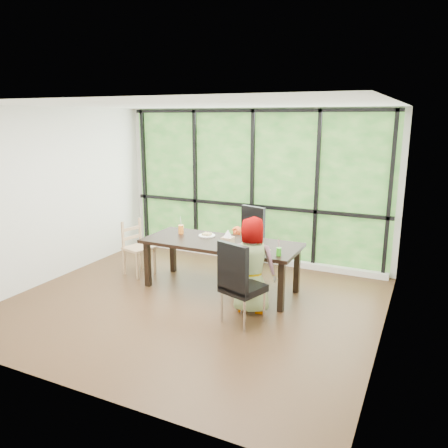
{
  "coord_description": "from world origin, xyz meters",
  "views": [
    {
      "loc": [
        2.86,
        -5.02,
        2.55
      ],
      "look_at": [
        0.23,
        0.55,
        1.05
      ],
      "focal_mm": 35.41,
      "sensor_mm": 36.0,
      "label": 1
    }
  ],
  "objects_px": {
    "chair_window_leather": "(246,240)",
    "orange_cup": "(181,229)",
    "child_toddler": "(236,252)",
    "plate_far": "(207,236)",
    "dining_table": "(221,265)",
    "plate_near": "(258,251)",
    "chair_end_beech": "(139,248)",
    "tissue_box": "(228,241)",
    "green_cup": "(279,252)",
    "child_older": "(251,265)",
    "chair_interior_leather": "(243,282)"
  },
  "relations": [
    {
      "from": "chair_window_leather",
      "to": "orange_cup",
      "type": "distance_m",
      "value": 1.15
    },
    {
      "from": "child_toddler",
      "to": "plate_far",
      "type": "height_order",
      "value": "child_toddler"
    },
    {
      "from": "chair_window_leather",
      "to": "child_toddler",
      "type": "relative_size",
      "value": 1.27
    },
    {
      "from": "dining_table",
      "to": "plate_near",
      "type": "relative_size",
      "value": 10.52
    },
    {
      "from": "chair_end_beech",
      "to": "plate_far",
      "type": "distance_m",
      "value": 1.23
    },
    {
      "from": "child_toddler",
      "to": "orange_cup",
      "type": "xyz_separation_m",
      "value": [
        -0.77,
        -0.41,
        0.39
      ]
    },
    {
      "from": "chair_end_beech",
      "to": "tissue_box",
      "type": "relative_size",
      "value": 5.92
    },
    {
      "from": "plate_far",
      "to": "green_cup",
      "type": "xyz_separation_m",
      "value": [
        1.32,
        -0.47,
        0.05
      ]
    },
    {
      "from": "chair_window_leather",
      "to": "green_cup",
      "type": "relative_size",
      "value": 10.04
    },
    {
      "from": "plate_near",
      "to": "orange_cup",
      "type": "height_order",
      "value": "orange_cup"
    },
    {
      "from": "plate_far",
      "to": "plate_near",
      "type": "distance_m",
      "value": 1.08
    },
    {
      "from": "orange_cup",
      "to": "green_cup",
      "type": "distance_m",
      "value": 1.81
    },
    {
      "from": "chair_end_beech",
      "to": "child_toddler",
      "type": "distance_m",
      "value": 1.6
    },
    {
      "from": "chair_window_leather",
      "to": "chair_end_beech",
      "type": "distance_m",
      "value": 1.78
    },
    {
      "from": "child_older",
      "to": "chair_interior_leather",
      "type": "bearing_deg",
      "value": 84.49
    },
    {
      "from": "chair_interior_leather",
      "to": "plate_far",
      "type": "distance_m",
      "value": 1.52
    },
    {
      "from": "chair_end_beech",
      "to": "plate_far",
      "type": "height_order",
      "value": "chair_end_beech"
    },
    {
      "from": "chair_end_beech",
      "to": "orange_cup",
      "type": "distance_m",
      "value": 0.83
    },
    {
      "from": "dining_table",
      "to": "plate_far",
      "type": "distance_m",
      "value": 0.54
    },
    {
      "from": "chair_window_leather",
      "to": "plate_far",
      "type": "height_order",
      "value": "chair_window_leather"
    },
    {
      "from": "dining_table",
      "to": "chair_end_beech",
      "type": "bearing_deg",
      "value": 179.28
    },
    {
      "from": "dining_table",
      "to": "green_cup",
      "type": "xyz_separation_m",
      "value": [
        0.99,
        -0.28,
        0.43
      ]
    },
    {
      "from": "dining_table",
      "to": "green_cup",
      "type": "bearing_deg",
      "value": -15.79
    },
    {
      "from": "plate_far",
      "to": "tissue_box",
      "type": "relative_size",
      "value": 1.69
    },
    {
      "from": "plate_near",
      "to": "orange_cup",
      "type": "distance_m",
      "value": 1.49
    },
    {
      "from": "orange_cup",
      "to": "tissue_box",
      "type": "xyz_separation_m",
      "value": [
        0.96,
        -0.31,
        -0.0
      ]
    },
    {
      "from": "dining_table",
      "to": "tissue_box",
      "type": "height_order",
      "value": "tissue_box"
    },
    {
      "from": "dining_table",
      "to": "green_cup",
      "type": "height_order",
      "value": "green_cup"
    },
    {
      "from": "chair_end_beech",
      "to": "chair_interior_leather",
      "type": "bearing_deg",
      "value": -97.34
    },
    {
      "from": "dining_table",
      "to": "plate_near",
      "type": "height_order",
      "value": "plate_near"
    },
    {
      "from": "child_older",
      "to": "orange_cup",
      "type": "distance_m",
      "value": 1.62
    },
    {
      "from": "orange_cup",
      "to": "tissue_box",
      "type": "bearing_deg",
      "value": -17.66
    },
    {
      "from": "orange_cup",
      "to": "green_cup",
      "type": "xyz_separation_m",
      "value": [
        1.76,
        -0.43,
        -0.01
      ]
    },
    {
      "from": "child_older",
      "to": "orange_cup",
      "type": "height_order",
      "value": "child_older"
    },
    {
      "from": "orange_cup",
      "to": "plate_near",
      "type": "bearing_deg",
      "value": -14.14
    },
    {
      "from": "dining_table",
      "to": "child_toddler",
      "type": "relative_size",
      "value": 2.75
    },
    {
      "from": "dining_table",
      "to": "plate_far",
      "type": "relative_size",
      "value": 9.12
    },
    {
      "from": "chair_end_beech",
      "to": "orange_cup",
      "type": "height_order",
      "value": "chair_end_beech"
    },
    {
      "from": "dining_table",
      "to": "child_toddler",
      "type": "distance_m",
      "value": 0.56
    },
    {
      "from": "dining_table",
      "to": "child_older",
      "type": "distance_m",
      "value": 0.91
    },
    {
      "from": "chair_interior_leather",
      "to": "green_cup",
      "type": "xyz_separation_m",
      "value": [
        0.26,
        0.6,
        0.26
      ]
    },
    {
      "from": "plate_far",
      "to": "plate_near",
      "type": "xyz_separation_m",
      "value": [
        1.0,
        -0.4,
        -0.0
      ]
    },
    {
      "from": "child_toddler",
      "to": "chair_interior_leather",
      "type": "bearing_deg",
      "value": -40.8
    },
    {
      "from": "plate_near",
      "to": "chair_window_leather",
      "type": "bearing_deg",
      "value": 119.63
    },
    {
      "from": "dining_table",
      "to": "chair_window_leather",
      "type": "xyz_separation_m",
      "value": [
        0.01,
        0.94,
        0.17
      ]
    },
    {
      "from": "chair_interior_leather",
      "to": "plate_far",
      "type": "xyz_separation_m",
      "value": [
        -1.07,
        1.07,
        0.22
      ]
    },
    {
      "from": "chair_end_beech",
      "to": "tissue_box",
      "type": "xyz_separation_m",
      "value": [
        1.69,
        -0.18,
        0.37
      ]
    },
    {
      "from": "child_older",
      "to": "tissue_box",
      "type": "relative_size",
      "value": 8.53
    },
    {
      "from": "chair_interior_leather",
      "to": "tissue_box",
      "type": "height_order",
      "value": "chair_interior_leather"
    },
    {
      "from": "chair_window_leather",
      "to": "orange_cup",
      "type": "relative_size",
      "value": 7.91
    }
  ]
}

